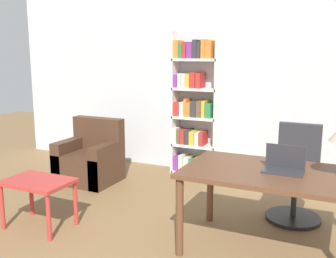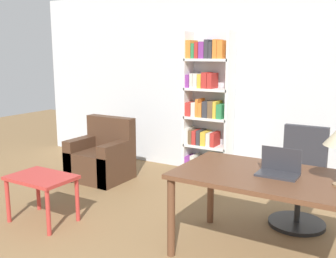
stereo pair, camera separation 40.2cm
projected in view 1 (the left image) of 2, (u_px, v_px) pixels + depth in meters
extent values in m
cube|color=silver|center=(250.00, 84.00, 5.49)|extent=(8.00, 0.06, 2.70)
cube|color=brown|center=(276.00, 174.00, 3.43)|extent=(1.60, 0.94, 0.04)
cylinder|color=brown|center=(180.00, 217.00, 3.44)|extent=(0.07, 0.07, 0.72)
cylinder|color=brown|center=(210.00, 188.00, 4.17)|extent=(0.07, 0.07, 0.72)
cube|color=#2D2D33|center=(283.00, 172.00, 3.39)|extent=(0.34, 0.21, 0.02)
cube|color=#2D2D33|center=(285.00, 156.00, 3.46)|extent=(0.34, 0.03, 0.21)
cube|color=white|center=(286.00, 156.00, 3.46)|extent=(0.31, 0.02, 0.18)
cylinder|color=black|center=(293.00, 218.00, 4.25)|extent=(0.58, 0.58, 0.04)
cylinder|color=#262626|center=(294.00, 202.00, 4.21)|extent=(0.06, 0.06, 0.33)
cube|color=#2D2D33|center=(295.00, 183.00, 4.17)|extent=(0.47, 0.47, 0.10)
cube|color=#2D2D33|center=(299.00, 149.00, 4.28)|extent=(0.44, 0.08, 0.56)
cube|color=#B2332D|center=(38.00, 182.00, 3.99)|extent=(0.68, 0.47, 0.04)
cylinder|color=#B2332D|center=(2.00, 207.00, 3.98)|extent=(0.04, 0.04, 0.47)
cylinder|color=#B2332D|center=(49.00, 218.00, 3.73)|extent=(0.04, 0.04, 0.47)
cylinder|color=#B2332D|center=(31.00, 195.00, 4.34)|extent=(0.04, 0.04, 0.47)
cylinder|color=#B2332D|center=(76.00, 203.00, 4.09)|extent=(0.04, 0.04, 0.47)
cube|color=#472D1E|center=(89.00, 167.00, 5.48)|extent=(0.78, 0.68, 0.41)
cube|color=#472D1E|center=(99.00, 133.00, 5.63)|extent=(0.78, 0.16, 0.46)
cube|color=#472D1E|center=(71.00, 159.00, 5.59)|extent=(0.16, 0.68, 0.57)
cube|color=#472D1E|center=(107.00, 164.00, 5.33)|extent=(0.16, 0.68, 0.57)
cube|color=white|center=(175.00, 103.00, 5.83)|extent=(0.04, 0.28, 2.08)
cube|color=white|center=(218.00, 106.00, 5.55)|extent=(0.04, 0.28, 2.08)
cube|color=white|center=(195.00, 172.00, 5.88)|extent=(0.66, 0.28, 0.04)
cube|color=#7F338C|center=(178.00, 162.00, 5.97)|extent=(0.08, 0.24, 0.22)
cube|color=silver|center=(183.00, 162.00, 5.94)|extent=(0.07, 0.24, 0.24)
cube|color=silver|center=(188.00, 163.00, 5.90)|extent=(0.08, 0.24, 0.21)
cube|color=#2D7F47|center=(194.00, 165.00, 5.87)|extent=(0.08, 0.24, 0.18)
cube|color=orange|center=(198.00, 164.00, 5.84)|extent=(0.05, 0.24, 0.23)
cube|color=#333338|center=(202.00, 165.00, 5.81)|extent=(0.06, 0.24, 0.22)
cube|color=silver|center=(206.00, 165.00, 5.78)|extent=(0.05, 0.24, 0.24)
cube|color=#2D7F47|center=(210.00, 167.00, 5.76)|extent=(0.04, 0.24, 0.19)
cube|color=#333338|center=(214.00, 165.00, 5.73)|extent=(0.07, 0.24, 0.25)
cube|color=white|center=(195.00, 145.00, 5.80)|extent=(0.66, 0.28, 0.04)
cube|color=silver|center=(178.00, 135.00, 5.90)|extent=(0.05, 0.24, 0.23)
cube|color=brown|center=(181.00, 136.00, 5.88)|extent=(0.05, 0.24, 0.21)
cube|color=#B72D28|center=(185.00, 136.00, 5.85)|extent=(0.06, 0.24, 0.21)
cube|color=#333338|center=(189.00, 136.00, 5.82)|extent=(0.06, 0.24, 0.22)
cube|color=gold|center=(194.00, 137.00, 5.79)|extent=(0.08, 0.24, 0.20)
cube|color=silver|center=(199.00, 138.00, 5.76)|extent=(0.06, 0.24, 0.19)
cube|color=#B72D28|center=(203.00, 138.00, 5.73)|extent=(0.06, 0.24, 0.20)
cube|color=white|center=(196.00, 118.00, 5.72)|extent=(0.66, 0.28, 0.04)
cube|color=#B72D28|center=(179.00, 108.00, 5.81)|extent=(0.09, 0.24, 0.20)
cube|color=silver|center=(184.00, 109.00, 5.78)|extent=(0.06, 0.24, 0.20)
cube|color=orange|center=(188.00, 107.00, 5.75)|extent=(0.04, 0.24, 0.26)
cube|color=orange|center=(191.00, 109.00, 5.73)|extent=(0.05, 0.24, 0.21)
cube|color=#333338|center=(196.00, 108.00, 5.70)|extent=(0.08, 0.24, 0.23)
cube|color=brown|center=(201.00, 109.00, 5.66)|extent=(0.08, 0.24, 0.24)
cube|color=gold|center=(206.00, 109.00, 5.63)|extent=(0.05, 0.24, 0.24)
cube|color=#2D7F47|center=(210.00, 110.00, 5.61)|extent=(0.08, 0.24, 0.20)
cube|color=white|center=(196.00, 89.00, 5.64)|extent=(0.66, 0.28, 0.04)
cube|color=#7F338C|center=(178.00, 81.00, 5.74)|extent=(0.06, 0.24, 0.18)
cube|color=silver|center=(182.00, 80.00, 5.72)|extent=(0.04, 0.24, 0.20)
cube|color=silver|center=(186.00, 80.00, 5.69)|extent=(0.06, 0.24, 0.20)
cube|color=gold|center=(190.00, 81.00, 5.66)|extent=(0.06, 0.24, 0.20)
cube|color=#B72D28|center=(195.00, 80.00, 5.63)|extent=(0.08, 0.24, 0.22)
cube|color=#B72D28|center=(200.00, 80.00, 5.59)|extent=(0.07, 0.24, 0.22)
cube|color=white|center=(196.00, 60.00, 5.57)|extent=(0.66, 0.28, 0.04)
cube|color=orange|center=(179.00, 49.00, 5.65)|extent=(0.08, 0.24, 0.25)
cube|color=#2D7F47|center=(183.00, 51.00, 5.63)|extent=(0.05, 0.24, 0.21)
cube|color=#B72D28|center=(187.00, 50.00, 5.60)|extent=(0.05, 0.24, 0.23)
cube|color=#7F338C|center=(192.00, 50.00, 5.57)|extent=(0.08, 0.24, 0.23)
cube|color=#333338|center=(197.00, 49.00, 5.54)|extent=(0.06, 0.24, 0.26)
cube|color=#333338|center=(201.00, 50.00, 5.51)|extent=(0.05, 0.24, 0.23)
cube|color=orange|center=(205.00, 49.00, 5.48)|extent=(0.06, 0.24, 0.26)
cube|color=orange|center=(211.00, 50.00, 5.45)|extent=(0.08, 0.24, 0.25)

